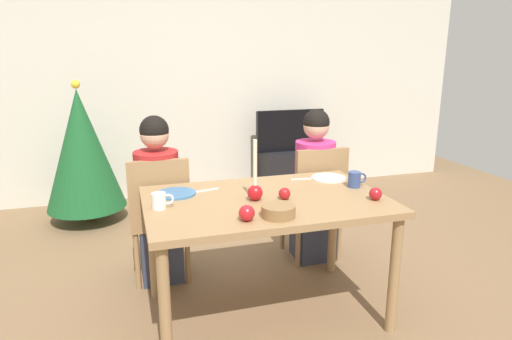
{
  "coord_description": "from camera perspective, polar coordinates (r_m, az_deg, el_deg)",
  "views": [
    {
      "loc": [
        -0.78,
        -2.38,
        1.59
      ],
      "look_at": [
        0.0,
        0.2,
        0.87
      ],
      "focal_mm": 31.74,
      "sensor_mm": 36.0,
      "label": 1
    }
  ],
  "objects": [
    {
      "name": "person_right_child",
      "position": [
        3.47,
        7.34,
        -2.26
      ],
      "size": [
        0.3,
        0.3,
        1.17
      ],
      "color": "#33384C",
      "rests_on": "ground"
    },
    {
      "name": "tv_stand",
      "position": [
        5.2,
        4.23,
        -0.13
      ],
      "size": [
        0.64,
        0.4,
        0.48
      ],
      "primitive_type": "cube",
      "color": "black",
      "rests_on": "ground"
    },
    {
      "name": "apple_by_left_plate",
      "position": [
        2.69,
        14.83,
        -2.91
      ],
      "size": [
        0.07,
        0.07,
        0.07
      ],
      "primitive_type": "sphere",
      "color": "#AD171F",
      "rests_on": "dining_table"
    },
    {
      "name": "mug_left",
      "position": [
        2.52,
        -12.08,
        -3.79
      ],
      "size": [
        0.12,
        0.08,
        0.09
      ],
      "color": "white",
      "rests_on": "dining_table"
    },
    {
      "name": "person_left_child",
      "position": [
        3.2,
        -12.2,
        -4.01
      ],
      "size": [
        0.3,
        0.3,
        1.17
      ],
      "color": "#33384C",
      "rests_on": "ground"
    },
    {
      "name": "candle_centerpiece",
      "position": [
        2.59,
        -0.12,
        -2.32
      ],
      "size": [
        0.09,
        0.09,
        0.36
      ],
      "color": "red",
      "rests_on": "dining_table"
    },
    {
      "name": "christmas_tree",
      "position": [
        4.47,
        -21.07,
        2.39
      ],
      "size": [
        0.72,
        0.72,
        1.33
      ],
      "color": "brown",
      "rests_on": "ground"
    },
    {
      "name": "dining_table",
      "position": [
        2.67,
        1.24,
        -5.28
      ],
      "size": [
        1.4,
        0.9,
        0.75
      ],
      "color": "#99754C",
      "rests_on": "ground"
    },
    {
      "name": "bowl_walnuts",
      "position": [
        2.35,
        2.83,
        -5.18
      ],
      "size": [
        0.18,
        0.18,
        0.06
      ],
      "primitive_type": "cylinder",
      "color": "olive",
      "rests_on": "dining_table"
    },
    {
      "name": "mug_right",
      "position": [
        2.91,
        12.35,
        -1.15
      ],
      "size": [
        0.12,
        0.08,
        0.1
      ],
      "color": "#33477F",
      "rests_on": "dining_table"
    },
    {
      "name": "plate_left",
      "position": [
        2.75,
        -10.05,
        -2.92
      ],
      "size": [
        0.24,
        0.24,
        0.01
      ],
      "primitive_type": "cylinder",
      "color": "teal",
      "rests_on": "dining_table"
    },
    {
      "name": "apple_near_candle",
      "position": [
        2.62,
        3.61,
        -2.98
      ],
      "size": [
        0.07,
        0.07,
        0.07
      ],
      "primitive_type": "sphere",
      "color": "#AB181D",
      "rests_on": "dining_table"
    },
    {
      "name": "tv",
      "position": [
        5.1,
        4.33,
        4.98
      ],
      "size": [
        0.79,
        0.05,
        0.46
      ],
      "color": "black",
      "rests_on": "tv_stand"
    },
    {
      "name": "chair_left",
      "position": [
        3.19,
        -12.09,
        -5.18
      ],
      "size": [
        0.4,
        0.4,
        0.9
      ],
      "color": "#99754C",
      "rests_on": "ground"
    },
    {
      "name": "fork_right",
      "position": [
        3.04,
        6.03,
        -1.12
      ],
      "size": [
        0.18,
        0.03,
        0.01
      ],
      "primitive_type": "cube",
      "rotation": [
        0.0,
        0.0,
        -0.11
      ],
      "color": "silver",
      "rests_on": "dining_table"
    },
    {
      "name": "chair_right",
      "position": [
        3.46,
        7.52,
        -3.33
      ],
      "size": [
        0.4,
        0.4,
        0.9
      ],
      "color": "#99754C",
      "rests_on": "ground"
    },
    {
      "name": "fork_left",
      "position": [
        2.79,
        -6.43,
        -2.57
      ],
      "size": [
        0.18,
        0.06,
        0.01
      ],
      "primitive_type": "cube",
      "rotation": [
        0.0,
        0.0,
        0.23
      ],
      "color": "silver",
      "rests_on": "dining_table"
    },
    {
      "name": "ground_plane",
      "position": [
        2.97,
        1.16,
        -17.45
      ],
      "size": [
        7.68,
        7.68,
        0.0
      ],
      "primitive_type": "plane",
      "color": "brown"
    },
    {
      "name": "apple_by_right_mug",
      "position": [
        2.29,
        -1.19,
        -5.44
      ],
      "size": [
        0.08,
        0.08,
        0.08
      ],
      "primitive_type": "sphere",
      "color": "red",
      "rests_on": "dining_table"
    },
    {
      "name": "plate_right",
      "position": [
        3.07,
        9.13,
        -0.98
      ],
      "size": [
        0.23,
        0.23,
        0.01
      ],
      "primitive_type": "cylinder",
      "color": "white",
      "rests_on": "dining_table"
    },
    {
      "name": "back_wall",
      "position": [
        5.05,
        -8.02,
        11.53
      ],
      "size": [
        6.4,
        0.1,
        2.6
      ],
      "primitive_type": "cube",
      "color": "beige",
      "rests_on": "ground"
    }
  ]
}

